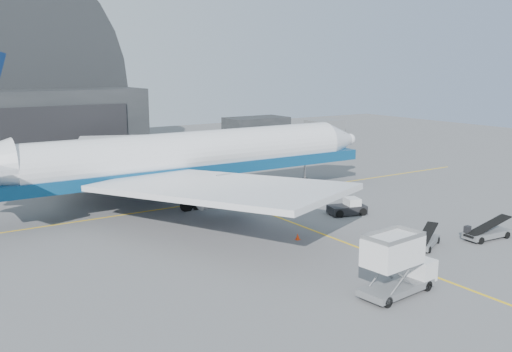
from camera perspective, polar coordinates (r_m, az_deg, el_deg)
ground at (r=52.93m, az=8.59°, el=-6.49°), size 200.00×200.00×0.00m
taxi_lines at (r=62.52m, az=0.83°, el=-3.61°), size 80.00×42.12×0.02m
distant_bldg_a at (r=131.88m, az=0.03°, el=4.17°), size 14.00×8.00×4.00m
distant_bldg_b at (r=138.81m, az=6.84°, el=4.44°), size 8.00×6.00×2.80m
airliner at (r=65.64m, az=-7.94°, el=1.77°), size 54.66×53.01×19.18m
catering_truck at (r=41.23m, az=13.89°, el=-8.64°), size 6.45×2.94×4.30m
pushback_tug at (r=62.25m, az=9.18°, el=-3.18°), size 4.35×3.20×1.81m
belt_loader_a at (r=52.82m, az=16.60°, el=-6.26°), size 4.53×3.20×1.74m
belt_loader_b at (r=56.99m, az=22.07°, el=-5.28°), size 5.23×2.12×1.97m
traffic_cone at (r=52.90m, az=4.19°, el=-6.08°), size 0.41×0.41×0.59m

